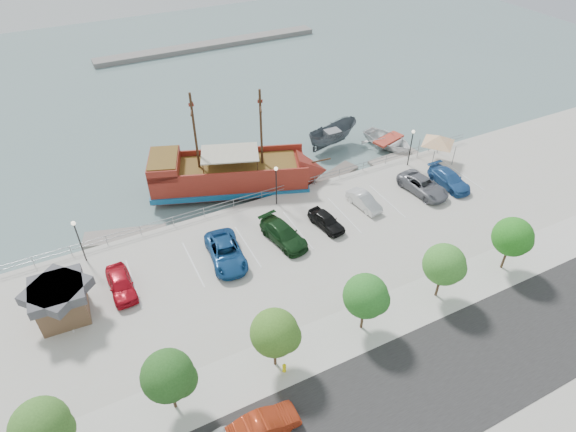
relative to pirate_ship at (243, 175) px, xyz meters
name	(u,v)px	position (x,y,z in m)	size (l,w,h in m)	color
ground	(308,251)	(1.52, -11.45, -1.95)	(160.00, 160.00, 0.00)	slate
street	(424,387)	(1.52, -27.45, -0.94)	(100.00, 8.00, 0.04)	black
sidewalk	(372,322)	(1.52, -21.45, -0.94)	(100.00, 4.00, 0.05)	beige
seawall_railing	(271,193)	(1.52, -3.65, -0.43)	(50.00, 0.06, 1.00)	gray
far_shore	(210,45)	(11.52, 43.55, -1.55)	(40.00, 3.00, 0.80)	slate
pirate_ship	(243,175)	(0.00, 0.00, 0.00)	(18.78, 10.82, 11.66)	maroon
patrol_boat	(332,137)	(12.95, 3.57, -0.60)	(2.64, 7.01, 2.71)	#464D54
speedboat	(388,142)	(18.95, 0.54, -1.27)	(4.68, 6.56, 1.36)	white
dock_west	(125,237)	(-12.84, -2.25, -1.74)	(7.46, 2.13, 0.43)	gray
dock_mid	(334,176)	(9.80, -2.25, -1.77)	(6.44, 1.84, 0.37)	#665C54
dock_east	(395,159)	(17.95, -2.25, -1.77)	(6.44, 1.84, 0.37)	gray
shed	(61,300)	(-18.72, -10.52, 0.69)	(3.93, 3.93, 3.09)	brown
canopy_tent	(440,136)	(20.70, -5.62, 2.24)	(4.80, 4.80, 3.67)	slate
street_sedan	(264,425)	(-9.13, -25.44, -0.22)	(1.55, 4.45, 1.47)	#B43316
fire_hydrant	(284,368)	(-6.19, -22.25, -0.53)	(0.27, 0.27, 0.78)	yellow
lamp_post_left	(77,234)	(-16.48, -4.95, 1.99)	(0.36, 0.36, 4.28)	black
lamp_post_mid	(276,179)	(1.52, -4.95, 1.99)	(0.36, 0.36, 4.28)	black
lamp_post_right	(412,141)	(17.52, -4.95, 1.99)	(0.36, 0.36, 4.28)	black
tree_a	(44,428)	(-20.34, -21.53, 2.34)	(3.30, 3.20, 5.00)	#473321
tree_b	(170,377)	(-13.34, -21.53, 2.34)	(3.30, 3.20, 5.00)	#473321
tree_c	(277,334)	(-6.34, -21.53, 2.34)	(3.30, 3.20, 5.00)	#473321
tree_d	(368,297)	(0.66, -21.53, 2.34)	(3.30, 3.20, 5.00)	#473321
tree_e	(446,265)	(7.66, -21.53, 2.34)	(3.30, 3.20, 5.00)	#473321
tree_f	(514,238)	(14.66, -21.53, 2.34)	(3.30, 3.20, 5.00)	#473321
parked_car_a	(121,284)	(-14.43, -9.87, -0.18)	(1.83, 4.54, 1.55)	#B60F1D
parked_car_c	(226,252)	(-5.74, -10.21, -0.14)	(2.70, 5.86, 1.63)	navy
parked_car_d	(283,234)	(-0.31, -10.19, -0.17)	(2.18, 5.37, 1.56)	#133215
parked_car_e	(326,221)	(4.11, -10.16, -0.26)	(1.64, 4.08, 1.39)	black
parked_car_f	(364,201)	(8.94, -9.14, -0.28)	(1.42, 4.06, 1.34)	silver
parked_car_g	(423,186)	(15.62, -9.75, -0.18)	(2.56, 5.55, 1.54)	slate
parked_car_h	(449,179)	(18.82, -10.00, -0.21)	(2.10, 5.16, 1.50)	#275899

